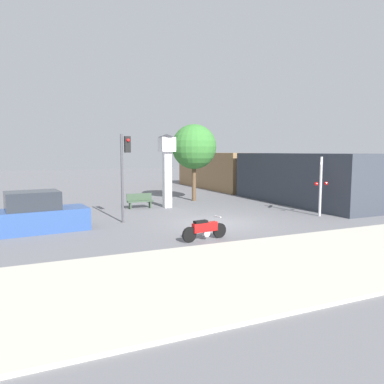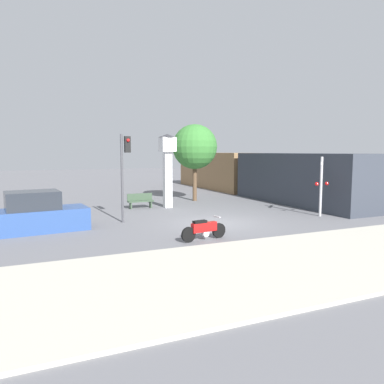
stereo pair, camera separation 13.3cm
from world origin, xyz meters
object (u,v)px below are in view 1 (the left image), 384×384
(traffic_light, at_px, (125,162))
(railroad_crossing_signal, at_px, (321,184))
(street_tree, at_px, (194,147))
(clock_tower, at_px, (167,159))
(motorcycle, at_px, (205,229))
(freight_train, at_px, (250,174))
(bench, at_px, (140,200))
(parked_car, at_px, (37,215))

(traffic_light, distance_m, railroad_crossing_signal, 10.55)
(street_tree, bearing_deg, railroad_crossing_signal, -67.42)
(clock_tower, bearing_deg, traffic_light, -133.50)
(motorcycle, relative_size, freight_train, 0.09)
(street_tree, bearing_deg, traffic_light, -136.99)
(freight_train, distance_m, traffic_light, 14.68)
(freight_train, xyz_separation_m, bench, (-10.39, -3.64, -1.21))
(parked_car, bearing_deg, freight_train, 21.23)
(clock_tower, bearing_deg, freight_train, 24.61)
(clock_tower, bearing_deg, parked_car, -150.53)
(traffic_light, distance_m, street_tree, 8.99)
(bench, bearing_deg, street_tree, 22.63)
(railroad_crossing_signal, height_order, parked_car, railroad_crossing_signal)
(street_tree, xyz_separation_m, parked_car, (-10.65, -6.64, -3.09))
(freight_train, bearing_deg, street_tree, -163.44)
(traffic_light, distance_m, parked_car, 4.72)
(motorcycle, distance_m, street_tree, 12.50)
(street_tree, bearing_deg, parked_car, -148.05)
(clock_tower, height_order, traffic_light, clock_tower)
(railroad_crossing_signal, relative_size, bench, 2.03)
(motorcycle, relative_size, bench, 1.29)
(railroad_crossing_signal, bearing_deg, parked_car, 171.83)
(railroad_crossing_signal, height_order, street_tree, street_tree)
(motorcycle, xyz_separation_m, bench, (0.02, 9.21, 0.05))
(clock_tower, xyz_separation_m, bench, (-1.69, 0.35, -2.55))
(parked_car, bearing_deg, clock_tower, 23.75)
(railroad_crossing_signal, bearing_deg, bench, 140.39)
(traffic_light, bearing_deg, motorcycle, -68.89)
(traffic_light, xyz_separation_m, street_tree, (6.54, 6.10, 0.84))
(motorcycle, distance_m, clock_tower, 9.39)
(traffic_light, distance_m, bench, 5.26)
(clock_tower, relative_size, street_tree, 0.85)
(railroad_crossing_signal, bearing_deg, traffic_light, 165.70)
(clock_tower, xyz_separation_m, parked_car, (-7.76, -4.39, -2.29))
(freight_train, relative_size, railroad_crossing_signal, 7.25)
(street_tree, height_order, parked_car, street_tree)
(street_tree, distance_m, bench, 5.99)
(motorcycle, relative_size, parked_car, 0.47)
(bench, xyz_separation_m, parked_car, (-6.07, -4.73, 0.26))
(traffic_light, xyz_separation_m, parked_car, (-4.11, -0.54, -2.25))
(motorcycle, distance_m, freight_train, 16.58)
(freight_train, xyz_separation_m, street_tree, (-5.81, -1.73, 2.14))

